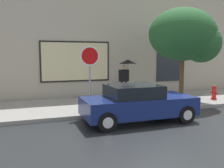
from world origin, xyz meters
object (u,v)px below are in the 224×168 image
object	(u,v)px
stop_sign	(90,66)
street_tree	(187,36)
fire_hydrant	(214,92)
parked_car	(137,103)
pedestrian_with_umbrella	(126,68)

from	to	relation	value
stop_sign	street_tree	bearing A→B (deg)	8.00
fire_hydrant	stop_sign	size ratio (longest dim) A/B	0.28
parked_car	pedestrian_with_umbrella	distance (m)	4.39
fire_hydrant	parked_car	bearing A→B (deg)	-158.88
parked_car	pedestrian_with_umbrella	bearing A→B (deg)	72.43
parked_car	fire_hydrant	xyz separation A→B (m)	(5.35, 2.07, -0.17)
fire_hydrant	pedestrian_with_umbrella	world-z (taller)	pedestrian_with_umbrella
pedestrian_with_umbrella	street_tree	world-z (taller)	street_tree
pedestrian_with_umbrella	fire_hydrant	bearing A→B (deg)	-26.20
parked_car	pedestrian_with_umbrella	size ratio (longest dim) A/B	2.00
fire_hydrant	pedestrian_with_umbrella	bearing A→B (deg)	153.80
parked_car	street_tree	distance (m)	4.87
stop_sign	parked_car	bearing A→B (deg)	-44.05
fire_hydrant	pedestrian_with_umbrella	size ratio (longest dim) A/B	0.36
pedestrian_with_umbrella	stop_sign	world-z (taller)	stop_sign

